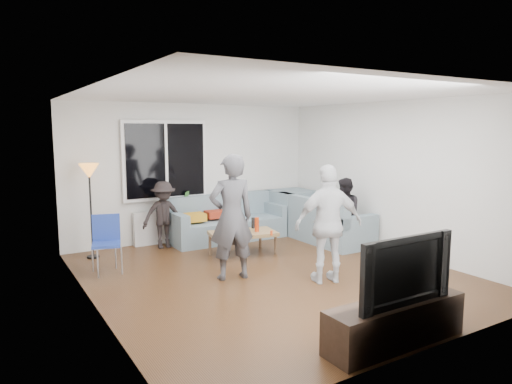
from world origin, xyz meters
TOP-DOWN VIEW (x-y plane):
  - floor at (0.00, 0.00)m, footprint 5.00×5.50m
  - ceiling at (0.00, 0.00)m, footprint 5.00×5.50m
  - wall_back at (0.00, 2.77)m, footprint 5.00×0.04m
  - wall_front at (0.00, -2.77)m, footprint 5.00×0.04m
  - wall_left at (-2.52, 0.00)m, footprint 0.04×5.50m
  - wall_right at (2.52, 0.00)m, footprint 0.04×5.50m
  - window_frame at (-0.60, 2.69)m, footprint 1.62×0.06m
  - window_glass at (-0.60, 2.65)m, footprint 1.50×0.02m
  - window_mullion at (-0.60, 2.64)m, footprint 0.05×0.03m
  - radiator at (-0.60, 2.65)m, footprint 1.30×0.12m
  - potted_plant at (-0.25, 2.62)m, footprint 0.19×0.15m
  - vase at (-0.73, 2.62)m, footprint 0.23×0.23m
  - sofa_back_section at (0.49, 2.27)m, footprint 2.30×0.85m
  - sofa_right_section at (2.02, 1.24)m, footprint 2.00×0.85m
  - sofa_corner at (2.01, 2.27)m, footprint 0.85×0.85m
  - cushion_yellow at (-0.23, 2.25)m, footprint 0.39×0.33m
  - cushion_red at (0.24, 2.33)m, footprint 0.38×0.32m
  - coffee_table at (0.17, 1.15)m, footprint 1.19×0.80m
  - pitcher at (0.09, 1.03)m, footprint 0.17×0.17m
  - side_chair at (-2.05, 1.31)m, footprint 0.49×0.49m
  - floor_lamp at (-2.05, 2.29)m, footprint 0.32×0.32m
  - player_left at (-0.58, 0.15)m, footprint 0.71×0.53m
  - player_right at (0.50, -0.68)m, footprint 1.04×0.68m
  - spectator_right at (2.02, 0.67)m, footprint 0.64×0.73m
  - spectator_back at (-0.80, 2.30)m, footprint 0.81×0.50m
  - tv_console at (-0.16, -2.50)m, footprint 1.60×0.40m
  - television at (-0.16, -2.50)m, footprint 1.18×0.16m
  - bottle_e at (0.47, 1.31)m, footprint 0.07×0.07m
  - bottle_d at (0.38, 1.04)m, footprint 0.07×0.07m
  - bottle_a at (-0.13, 1.28)m, footprint 0.07×0.07m
  - bottle_c at (0.22, 1.34)m, footprint 0.07×0.07m
  - bottle_b at (0.01, 1.02)m, footprint 0.08×0.08m

SIDE VIEW (x-z plane):
  - floor at x=0.00m, z-range -0.04..0.00m
  - coffee_table at x=0.17m, z-range 0.00..0.40m
  - tv_console at x=-0.16m, z-range 0.00..0.44m
  - radiator at x=-0.60m, z-range 0.00..0.62m
  - sofa_back_section at x=0.49m, z-range 0.00..0.85m
  - sofa_right_section at x=2.02m, z-range 0.00..0.85m
  - sofa_corner at x=2.01m, z-range 0.00..0.85m
  - side_chair at x=-2.05m, z-range 0.00..0.86m
  - pitcher at x=0.09m, z-range 0.40..0.57m
  - bottle_e at x=0.47m, z-range 0.40..0.59m
  - bottle_c at x=0.22m, z-range 0.40..0.60m
  - bottle_b at x=0.01m, z-range 0.40..0.61m
  - cushion_yellow at x=-0.23m, z-range 0.44..0.58m
  - cushion_red at x=0.24m, z-range 0.45..0.57m
  - bottle_a at x=-0.13m, z-range 0.40..0.63m
  - bottle_d at x=0.38m, z-range 0.40..0.64m
  - spectator_back at x=-0.80m, z-range 0.00..1.21m
  - spectator_right at x=2.02m, z-range 0.00..1.26m
  - vase at x=-0.73m, z-range 0.62..0.81m
  - floor_lamp at x=-2.05m, z-range 0.00..1.56m
  - television at x=-0.16m, z-range 0.44..1.12m
  - potted_plant at x=-0.25m, z-range 0.62..0.96m
  - player_right at x=0.50m, z-range 0.00..1.65m
  - player_left at x=-0.58m, z-range 0.00..1.79m
  - wall_back at x=0.00m, z-range 0.00..2.60m
  - wall_front at x=0.00m, z-range 0.00..2.60m
  - wall_left at x=-2.52m, z-range 0.00..2.60m
  - wall_right at x=2.52m, z-range 0.00..2.60m
  - window_frame at x=-0.60m, z-range 0.81..2.29m
  - window_glass at x=-0.60m, z-range 0.88..2.23m
  - window_mullion at x=-0.60m, z-range 0.88..2.23m
  - ceiling at x=0.00m, z-range 2.60..2.64m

